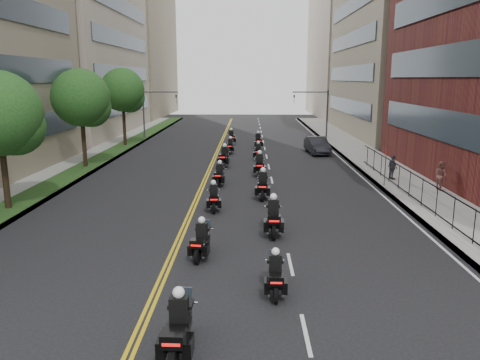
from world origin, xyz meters
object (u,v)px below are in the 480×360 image
(motorcycle_1, at_px, (275,276))
(parked_sedan, at_px, (317,145))
(motorcycle_0, at_px, (179,330))
(motorcycle_3, at_px, (273,218))
(motorcycle_10, at_px, (230,147))
(motorcycle_5, at_px, (263,186))
(motorcycle_7, at_px, (259,166))
(motorcycle_8, at_px, (224,158))
(motorcycle_9, at_px, (258,152))
(pedestrian_c, at_px, (393,167))
(motorcycle_2, at_px, (201,242))
(motorcycle_11, at_px, (258,142))
(motorcycle_12, at_px, (231,138))
(motorcycle_4, at_px, (214,198))
(motorcycle_6, at_px, (220,176))
(pedestrian_b, at_px, (441,176))

(motorcycle_1, distance_m, parked_sedan, 29.86)
(motorcycle_0, height_order, motorcycle_3, motorcycle_3)
(motorcycle_0, xyz_separation_m, motorcycle_10, (0.02, 32.78, -0.08))
(motorcycle_3, bearing_deg, motorcycle_1, -91.22)
(motorcycle_5, height_order, motorcycle_7, motorcycle_7)
(motorcycle_8, xyz_separation_m, motorcycle_9, (2.74, 3.49, -0.11))
(motorcycle_3, xyz_separation_m, motorcycle_8, (-3.07, 16.48, -0.00))
(motorcycle_5, distance_m, pedestrian_c, 10.20)
(motorcycle_3, distance_m, pedestrian_c, 14.27)
(motorcycle_2, height_order, motorcycle_9, motorcycle_2)
(motorcycle_0, relative_size, motorcycle_11, 1.02)
(motorcycle_8, height_order, motorcycle_10, motorcycle_8)
(motorcycle_3, distance_m, motorcycle_11, 26.34)
(motorcycle_12, height_order, parked_sedan, motorcycle_12)
(motorcycle_2, bearing_deg, motorcycle_4, 97.29)
(motorcycle_7, relative_size, motorcycle_11, 1.04)
(motorcycle_6, bearing_deg, motorcycle_12, 93.85)
(motorcycle_11, relative_size, parked_sedan, 0.51)
(motorcycle_9, height_order, motorcycle_12, motorcycle_12)
(motorcycle_0, height_order, motorcycle_7, motorcycle_7)
(motorcycle_3, height_order, motorcycle_7, motorcycle_3)
(motorcycle_10, bearing_deg, motorcycle_6, -89.23)
(motorcycle_0, relative_size, pedestrian_b, 1.37)
(pedestrian_c, bearing_deg, motorcycle_1, 136.91)
(motorcycle_5, xyz_separation_m, parked_sedan, (5.57, 16.82, 0.05))
(motorcycle_0, distance_m, motorcycle_5, 16.28)
(motorcycle_4, xyz_separation_m, parked_sedan, (8.28, 19.44, 0.13))
(motorcycle_2, xyz_separation_m, motorcycle_5, (2.69, 9.38, 0.08))
(motorcycle_3, relative_size, motorcycle_10, 1.16)
(motorcycle_2, relative_size, motorcycle_12, 0.91)
(motorcycle_11, bearing_deg, motorcycle_5, -94.45)
(motorcycle_6, xyz_separation_m, motorcycle_12, (0.06, 19.24, 0.05))
(motorcycle_4, distance_m, motorcycle_11, 22.63)
(motorcycle_12, relative_size, parked_sedan, 0.52)
(motorcycle_8, bearing_deg, motorcycle_6, -83.20)
(motorcycle_7, relative_size, pedestrian_c, 1.52)
(motorcycle_5, relative_size, motorcycle_6, 1.10)
(motorcycle_2, relative_size, pedestrian_c, 1.34)
(motorcycle_4, distance_m, pedestrian_c, 13.86)
(motorcycle_2, distance_m, pedestrian_b, 17.68)
(motorcycle_9, distance_m, motorcycle_11, 6.37)
(motorcycle_9, bearing_deg, pedestrian_c, -38.75)
(pedestrian_c, bearing_deg, motorcycle_3, 126.61)
(motorcycle_6, distance_m, motorcycle_11, 16.75)
(motorcycle_5, relative_size, motorcycle_8, 0.98)
(motorcycle_3, xyz_separation_m, motorcycle_4, (-2.99, 3.89, -0.10))
(pedestrian_c, bearing_deg, motorcycle_4, 106.58)
(motorcycle_12, xyz_separation_m, pedestrian_c, (11.70, -17.77, 0.26))
(motorcycle_6, bearing_deg, motorcycle_9, 78.99)
(parked_sedan, bearing_deg, motorcycle_10, 175.41)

